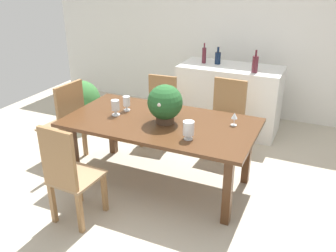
{
  "coord_description": "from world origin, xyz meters",
  "views": [
    {
      "loc": [
        1.54,
        -3.16,
        2.28
      ],
      "look_at": [
        0.09,
        0.07,
        0.71
      ],
      "focal_mm": 38.97,
      "sensor_mm": 36.0,
      "label": 1
    }
  ],
  "objects_px": {
    "crystal_vase_right": "(127,102)",
    "wine_glass": "(234,116)",
    "dining_table": "(160,129)",
    "kitchen_counter": "(229,98)",
    "potted_plant_floor": "(82,101)",
    "flower_centerpiece": "(165,103)",
    "wine_bottle_tall": "(204,55)",
    "wine_bottle_green": "(218,58)",
    "wine_bottle_dark": "(255,64)",
    "chair_head_end": "(67,119)",
    "chair_near_left": "(68,173)",
    "crystal_vase_center_near": "(189,129)",
    "chair_far_right": "(226,115)",
    "chair_far_left": "(160,107)",
    "crystal_vase_left": "(115,106)"
  },
  "relations": [
    {
      "from": "crystal_vase_center_near",
      "to": "crystal_vase_right",
      "type": "xyz_separation_m",
      "value": [
        -0.91,
        0.41,
        -0.0
      ]
    },
    {
      "from": "wine_bottle_tall",
      "to": "flower_centerpiece",
      "type": "bearing_deg",
      "value": -83.53
    },
    {
      "from": "crystal_vase_right",
      "to": "wine_glass",
      "type": "relative_size",
      "value": 1.23
    },
    {
      "from": "chair_far_right",
      "to": "wine_bottle_green",
      "type": "relative_size",
      "value": 3.99
    },
    {
      "from": "chair_near_left",
      "to": "crystal_vase_center_near",
      "type": "distance_m",
      "value": 1.18
    },
    {
      "from": "kitchen_counter",
      "to": "chair_near_left",
      "type": "bearing_deg",
      "value": -105.08
    },
    {
      "from": "chair_far_left",
      "to": "potted_plant_floor",
      "type": "xyz_separation_m",
      "value": [
        -1.31,
        -0.0,
        -0.12
      ]
    },
    {
      "from": "wine_bottle_dark",
      "to": "flower_centerpiece",
      "type": "bearing_deg",
      "value": -109.97
    },
    {
      "from": "flower_centerpiece",
      "to": "wine_bottle_green",
      "type": "height_order",
      "value": "wine_bottle_green"
    },
    {
      "from": "wine_glass",
      "to": "wine_bottle_dark",
      "type": "bearing_deg",
      "value": 94.08
    },
    {
      "from": "chair_head_end",
      "to": "chair_near_left",
      "type": "bearing_deg",
      "value": 44.04
    },
    {
      "from": "wine_bottle_green",
      "to": "wine_glass",
      "type": "bearing_deg",
      "value": -66.97
    },
    {
      "from": "wine_glass",
      "to": "wine_bottle_tall",
      "type": "bearing_deg",
      "value": 119.21
    },
    {
      "from": "chair_near_left",
      "to": "chair_far_right",
      "type": "xyz_separation_m",
      "value": [
        0.93,
        1.97,
        -0.0
      ]
    },
    {
      "from": "crystal_vase_left",
      "to": "crystal_vase_right",
      "type": "height_order",
      "value": "crystal_vase_left"
    },
    {
      "from": "crystal_vase_left",
      "to": "potted_plant_floor",
      "type": "distance_m",
      "value": 1.69
    },
    {
      "from": "wine_bottle_tall",
      "to": "wine_bottle_green",
      "type": "xyz_separation_m",
      "value": [
        0.2,
        0.03,
        -0.02
      ]
    },
    {
      "from": "chair_far_left",
      "to": "wine_bottle_tall",
      "type": "relative_size",
      "value": 3.14
    },
    {
      "from": "crystal_vase_left",
      "to": "chair_near_left",
      "type": "bearing_deg",
      "value": -86.67
    },
    {
      "from": "chair_near_left",
      "to": "wine_bottle_green",
      "type": "bearing_deg",
      "value": -97.53
    },
    {
      "from": "dining_table",
      "to": "potted_plant_floor",
      "type": "xyz_separation_m",
      "value": [
        -1.78,
        0.98,
        -0.28
      ]
    },
    {
      "from": "dining_table",
      "to": "wine_bottle_green",
      "type": "height_order",
      "value": "wine_bottle_green"
    },
    {
      "from": "dining_table",
      "to": "wine_glass",
      "type": "relative_size",
      "value": 14.69
    },
    {
      "from": "wine_bottle_green",
      "to": "wine_bottle_dark",
      "type": "distance_m",
      "value": 0.63
    },
    {
      "from": "dining_table",
      "to": "wine_bottle_green",
      "type": "relative_size",
      "value": 8.21
    },
    {
      "from": "potted_plant_floor",
      "to": "flower_centerpiece",
      "type": "bearing_deg",
      "value": -28.38
    },
    {
      "from": "chair_head_end",
      "to": "crystal_vase_center_near",
      "type": "distance_m",
      "value": 1.74
    },
    {
      "from": "wine_bottle_green",
      "to": "potted_plant_floor",
      "type": "relative_size",
      "value": 0.35
    },
    {
      "from": "dining_table",
      "to": "chair_far_right",
      "type": "xyz_separation_m",
      "value": [
        0.46,
        0.98,
        -0.13
      ]
    },
    {
      "from": "chair_far_right",
      "to": "wine_glass",
      "type": "bearing_deg",
      "value": -67.49
    },
    {
      "from": "crystal_vase_center_near",
      "to": "wine_bottle_dark",
      "type": "relative_size",
      "value": 0.6
    },
    {
      "from": "chair_near_left",
      "to": "chair_far_left",
      "type": "xyz_separation_m",
      "value": [
        -0.0,
        1.97,
        -0.04
      ]
    },
    {
      "from": "flower_centerpiece",
      "to": "wine_bottle_tall",
      "type": "relative_size",
      "value": 1.4
    },
    {
      "from": "potted_plant_floor",
      "to": "wine_bottle_tall",
      "type": "bearing_deg",
      "value": 26.63
    },
    {
      "from": "chair_near_left",
      "to": "wine_bottle_dark",
      "type": "distance_m",
      "value": 2.85
    },
    {
      "from": "dining_table",
      "to": "kitchen_counter",
      "type": "relative_size",
      "value": 1.41
    },
    {
      "from": "crystal_vase_right",
      "to": "wine_bottle_tall",
      "type": "height_order",
      "value": "wine_bottle_tall"
    },
    {
      "from": "chair_near_left",
      "to": "chair_head_end",
      "type": "bearing_deg",
      "value": -47.91
    },
    {
      "from": "chair_near_left",
      "to": "potted_plant_floor",
      "type": "distance_m",
      "value": 2.37
    },
    {
      "from": "crystal_vase_center_near",
      "to": "kitchen_counter",
      "type": "xyz_separation_m",
      "value": [
        -0.15,
        2.06,
        -0.39
      ]
    },
    {
      "from": "chair_head_end",
      "to": "wine_glass",
      "type": "xyz_separation_m",
      "value": [
        2.01,
        0.22,
        0.3
      ]
    },
    {
      "from": "chair_near_left",
      "to": "kitchen_counter",
      "type": "bearing_deg",
      "value": -102.07
    },
    {
      "from": "chair_far_left",
      "to": "chair_near_left",
      "type": "bearing_deg",
      "value": -94.69
    },
    {
      "from": "wine_glass",
      "to": "potted_plant_floor",
      "type": "relative_size",
      "value": 0.19
    },
    {
      "from": "crystal_vase_left",
      "to": "wine_glass",
      "type": "height_order",
      "value": "crystal_vase_left"
    },
    {
      "from": "crystal_vase_left",
      "to": "wine_bottle_green",
      "type": "relative_size",
      "value": 0.71
    },
    {
      "from": "chair_near_left",
      "to": "kitchen_counter",
      "type": "xyz_separation_m",
      "value": [
        0.74,
        2.76,
        -0.07
      ]
    },
    {
      "from": "chair_far_right",
      "to": "wine_bottle_dark",
      "type": "relative_size",
      "value": 3.27
    },
    {
      "from": "crystal_vase_right",
      "to": "wine_glass",
      "type": "height_order",
      "value": "crystal_vase_right"
    },
    {
      "from": "potted_plant_floor",
      "to": "wine_glass",
      "type": "bearing_deg",
      "value": -16.88
    }
  ]
}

